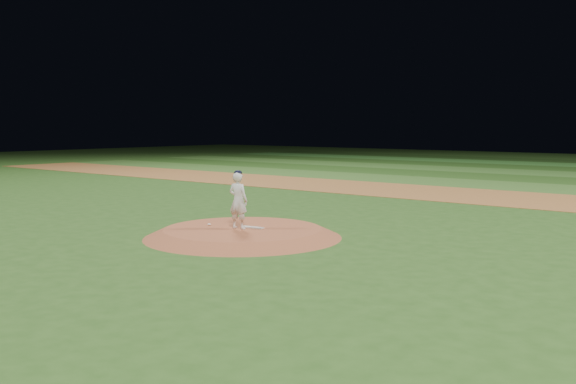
{
  "coord_description": "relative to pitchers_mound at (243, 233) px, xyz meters",
  "views": [
    {
      "loc": [
        12.06,
        -12.93,
        3.12
      ],
      "look_at": [
        0.0,
        2.0,
        1.1
      ],
      "focal_mm": 40.0,
      "sensor_mm": 36.0,
      "label": 1
    }
  ],
  "objects": [
    {
      "name": "ground",
      "position": [
        0.0,
        0.0,
        -0.12
      ],
      "size": [
        120.0,
        120.0,
        0.0
      ],
      "primitive_type": "plane",
      "color": "#284F19",
      "rests_on": "ground"
    },
    {
      "name": "infield_dirt_band",
      "position": [
        0.0,
        14.0,
        -0.12
      ],
      "size": [
        70.0,
        6.0,
        0.02
      ],
      "primitive_type": "cube",
      "color": "#965F2E",
      "rests_on": "ground"
    },
    {
      "name": "outfield_stripe_0",
      "position": [
        0.0,
        19.5,
        -0.12
      ],
      "size": [
        70.0,
        5.0,
        0.02
      ],
      "primitive_type": "cube",
      "color": "#386625",
      "rests_on": "ground"
    },
    {
      "name": "outfield_stripe_1",
      "position": [
        0.0,
        24.5,
        -0.12
      ],
      "size": [
        70.0,
        5.0,
        0.02
      ],
      "primitive_type": "cube",
      "color": "#254C18",
      "rests_on": "ground"
    },
    {
      "name": "outfield_stripe_2",
      "position": [
        0.0,
        29.5,
        -0.12
      ],
      "size": [
        70.0,
        5.0,
        0.02
      ],
      "primitive_type": "cube",
      "color": "#376926",
      "rests_on": "ground"
    },
    {
      "name": "pitchers_mound",
      "position": [
        0.0,
        0.0,
        0.0
      ],
      "size": [
        5.5,
        5.5,
        0.25
      ],
      "primitive_type": "cone",
      "color": "#9E5131",
      "rests_on": "ground"
    },
    {
      "name": "pitching_rubber",
      "position": [
        0.18,
        0.2,
        0.14
      ],
      "size": [
        0.69,
        0.28,
        0.03
      ],
      "primitive_type": "cube",
      "rotation": [
        0.0,
        0.0,
        0.18
      ],
      "color": "silver",
      "rests_on": "pitchers_mound"
    },
    {
      "name": "rosin_bag",
      "position": [
        -1.09,
        -0.24,
        0.15
      ],
      "size": [
        0.1,
        0.1,
        0.06
      ],
      "primitive_type": "ellipsoid",
      "color": "white",
      "rests_on": "pitchers_mound"
    },
    {
      "name": "pitcher_on_mound",
      "position": [
        -0.03,
        -0.15,
        0.93
      ],
      "size": [
        0.62,
        0.46,
        1.63
      ],
      "color": "white",
      "rests_on": "pitchers_mound"
    }
  ]
}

